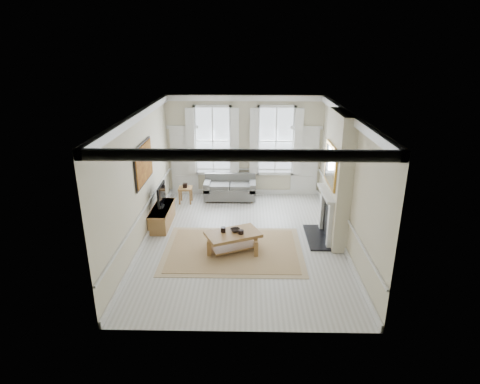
{
  "coord_description": "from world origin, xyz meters",
  "views": [
    {
      "loc": [
        0.12,
        -9.58,
        4.93
      ],
      "look_at": [
        -0.08,
        0.37,
        1.25
      ],
      "focal_mm": 30.0,
      "sensor_mm": 36.0,
      "label": 1
    }
  ],
  "objects_px": {
    "side_table": "(185,190)",
    "sofa": "(230,189)",
    "tv_stand": "(162,216)",
    "coffee_table": "(233,236)"
  },
  "relations": [
    {
      "from": "tv_stand",
      "to": "coffee_table",
      "type": "bearing_deg",
      "value": -35.66
    },
    {
      "from": "side_table",
      "to": "sofa",
      "type": "bearing_deg",
      "value": 14.93
    },
    {
      "from": "side_table",
      "to": "tv_stand",
      "type": "xyz_separation_m",
      "value": [
        -0.42,
        -1.75,
        -0.15
      ]
    },
    {
      "from": "side_table",
      "to": "tv_stand",
      "type": "bearing_deg",
      "value": -103.44
    },
    {
      "from": "side_table",
      "to": "tv_stand",
      "type": "relative_size",
      "value": 0.35
    },
    {
      "from": "sofa",
      "to": "coffee_table",
      "type": "xyz_separation_m",
      "value": [
        0.23,
        -3.65,
        0.06
      ]
    },
    {
      "from": "coffee_table",
      "to": "tv_stand",
      "type": "xyz_separation_m",
      "value": [
        -2.1,
        1.51,
        -0.14
      ]
    },
    {
      "from": "sofa",
      "to": "coffee_table",
      "type": "relative_size",
      "value": 1.13
    },
    {
      "from": "tv_stand",
      "to": "sofa",
      "type": "bearing_deg",
      "value": 48.85
    },
    {
      "from": "side_table",
      "to": "coffee_table",
      "type": "xyz_separation_m",
      "value": [
        1.68,
        -3.26,
        -0.01
      ]
    }
  ]
}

